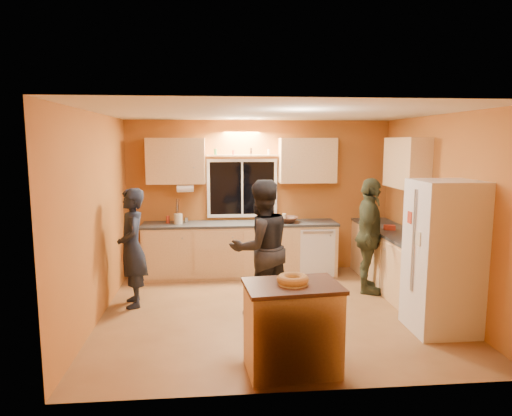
{
  "coord_description": "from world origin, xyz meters",
  "views": [
    {
      "loc": [
        -0.78,
        -5.78,
        2.23
      ],
      "look_at": [
        -0.21,
        0.4,
        1.33
      ],
      "focal_mm": 32.0,
      "sensor_mm": 36.0,
      "label": 1
    }
  ],
  "objects": [
    {
      "name": "back_counter",
      "position": [
        0.01,
        1.7,
        0.45
      ],
      "size": [
        4.23,
        0.62,
        0.9
      ],
      "color": "tan",
      "rests_on": "ground"
    },
    {
      "name": "refrigerator",
      "position": [
        1.89,
        -0.8,
        0.9
      ],
      "size": [
        0.72,
        0.7,
        1.8
      ],
      "primitive_type": "cube",
      "color": "silver",
      "rests_on": "ground"
    },
    {
      "name": "mixing_bowl",
      "position": [
        0.43,
        1.66,
        0.95
      ],
      "size": [
        0.46,
        0.46,
        0.09
      ],
      "primitive_type": "imported",
      "rotation": [
        0.0,
        0.0,
        -0.22
      ],
      "color": "#331C11",
      "rests_on": "back_counter"
    },
    {
      "name": "island",
      "position": [
        -0.04,
        -1.61,
        0.45
      ],
      "size": [
        0.96,
        0.7,
        0.88
      ],
      "rotation": [
        0.0,
        0.0,
        0.09
      ],
      "color": "tan",
      "rests_on": "ground"
    },
    {
      "name": "person_right",
      "position": [
        1.5,
        0.65,
        0.86
      ],
      "size": [
        0.74,
        1.09,
        1.72
      ],
      "primitive_type": "imported",
      "rotation": [
        0.0,
        0.0,
        1.22
      ],
      "color": "#383D27",
      "rests_on": "ground"
    },
    {
      "name": "ground",
      "position": [
        0.0,
        0.0,
        0.0
      ],
      "size": [
        4.5,
        4.5,
        0.0
      ],
      "primitive_type": "plane",
      "color": "brown",
      "rests_on": "ground"
    },
    {
      "name": "right_counter",
      "position": [
        1.95,
        0.5,
        0.45
      ],
      "size": [
        0.62,
        1.84,
        0.9
      ],
      "color": "tan",
      "rests_on": "ground"
    },
    {
      "name": "person_left",
      "position": [
        -1.9,
        0.4,
        0.81
      ],
      "size": [
        0.51,
        0.67,
        1.62
      ],
      "primitive_type": "imported",
      "rotation": [
        0.0,
        0.0,
        -1.34
      ],
      "color": "black",
      "rests_on": "ground"
    },
    {
      "name": "potted_plant",
      "position": [
        1.92,
        -0.01,
        1.05
      ],
      "size": [
        0.32,
        0.3,
        0.3
      ],
      "primitive_type": "imported",
      "rotation": [
        0.0,
        0.0,
        0.29
      ],
      "color": "gray",
      "rests_on": "right_counter"
    },
    {
      "name": "room_shell",
      "position": [
        0.12,
        0.41,
        1.62
      ],
      "size": [
        4.54,
        4.04,
        2.61
      ],
      "color": "#B06C2D",
      "rests_on": "ground"
    },
    {
      "name": "utensil_crock",
      "position": [
        -1.37,
        1.68,
        0.99
      ],
      "size": [
        0.14,
        0.14,
        0.17
      ],
      "primitive_type": "cylinder",
      "color": "beige",
      "rests_on": "back_counter"
    },
    {
      "name": "person_center",
      "position": [
        -0.19,
        -0.08,
        0.88
      ],
      "size": [
        1.05,
        0.94,
        1.76
      ],
      "primitive_type": "imported",
      "rotation": [
        0.0,
        0.0,
        3.53
      ],
      "color": "black",
      "rests_on": "ground"
    },
    {
      "name": "red_box",
      "position": [
        1.9,
        0.88,
        0.94
      ],
      "size": [
        0.18,
        0.15,
        0.07
      ],
      "primitive_type": "cube",
      "rotation": [
        0.0,
        0.0,
        -0.19
      ],
      "color": "#B3311B",
      "rests_on": "right_counter"
    },
    {
      "name": "bundt_pastry",
      "position": [
        -0.04,
        -1.61,
        0.93
      ],
      "size": [
        0.31,
        0.31,
        0.09
      ],
      "primitive_type": "torus",
      "color": "#B08348",
      "rests_on": "island"
    }
  ]
}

